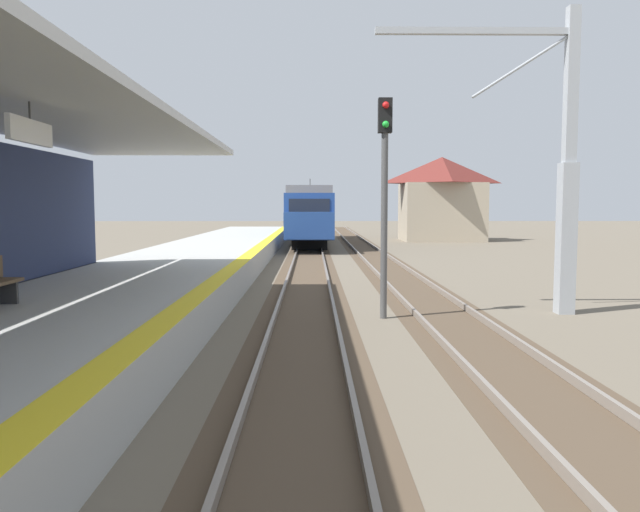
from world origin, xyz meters
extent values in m
cube|color=#A8A8A3|center=(-2.50, 16.00, 0.45)|extent=(5.00, 80.00, 0.90)
cube|color=yellow|center=(-0.25, 16.00, 0.90)|extent=(0.50, 80.00, 0.01)
cube|color=white|center=(-2.20, 12.87, 3.82)|extent=(0.08, 1.40, 0.36)
cylinder|color=#333333|center=(-2.20, 12.87, 4.14)|extent=(0.03, 0.03, 0.27)
cube|color=#4C3D2D|center=(1.90, 20.00, 0.00)|extent=(2.34, 120.00, 0.01)
cube|color=slate|center=(1.18, 20.00, 0.08)|extent=(0.08, 120.00, 0.15)
cube|color=slate|center=(2.62, 20.00, 0.08)|extent=(0.08, 120.00, 0.15)
cube|color=#4C3D2D|center=(5.30, 20.00, 0.00)|extent=(2.34, 120.00, 0.01)
cube|color=slate|center=(4.58, 20.00, 0.08)|extent=(0.08, 120.00, 0.15)
cube|color=slate|center=(6.02, 20.00, 0.08)|extent=(0.08, 120.00, 0.15)
cube|color=navy|center=(1.90, 47.28, 2.07)|extent=(2.90, 18.00, 2.70)
cube|color=slate|center=(1.90, 47.28, 3.64)|extent=(2.67, 18.00, 0.44)
cube|color=black|center=(1.90, 38.26, 2.48)|extent=(2.32, 0.06, 1.21)
cube|color=navy|center=(1.90, 37.48, 1.60)|extent=(2.78, 1.60, 1.49)
cube|color=black|center=(3.36, 47.28, 2.48)|extent=(0.04, 15.84, 0.86)
cylinder|color=#333333|center=(1.90, 50.88, 4.31)|extent=(0.06, 0.06, 0.90)
cube|color=black|center=(1.90, 41.43, 0.36)|extent=(2.17, 2.20, 0.72)
cube|color=black|center=(1.90, 53.13, 0.36)|extent=(2.17, 2.20, 0.72)
cylinder|color=#4C4C4C|center=(3.78, 17.94, 2.20)|extent=(0.16, 0.16, 4.40)
cube|color=black|center=(3.78, 17.94, 4.80)|extent=(0.32, 0.24, 0.80)
sphere|color=red|center=(3.78, 17.80, 5.02)|extent=(0.16, 0.16, 0.16)
sphere|color=green|center=(3.78, 17.80, 4.58)|extent=(0.16, 0.16, 0.16)
cube|color=#9EA3A8|center=(8.39, 18.55, 1.88)|extent=(0.40, 0.40, 3.75)
cube|color=#9EA3A8|center=(8.39, 18.55, 5.62)|extent=(0.28, 0.28, 3.75)
cube|color=#9EA3A8|center=(5.99, 18.55, 6.90)|extent=(4.80, 0.16, 0.16)
cylinder|color=#9EA3A8|center=(7.19, 18.55, 6.10)|extent=(2.47, 0.07, 1.60)
cube|color=#333333|center=(-3.53, 14.64, 1.12)|extent=(0.36, 0.08, 0.44)
cube|color=tan|center=(12.01, 50.58, 2.20)|extent=(6.00, 4.80, 4.40)
pyramid|color=maroon|center=(12.01, 50.58, 5.40)|extent=(6.60, 5.28, 2.00)
camera|label=1|loc=(2.07, 3.42, 2.70)|focal=34.41mm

